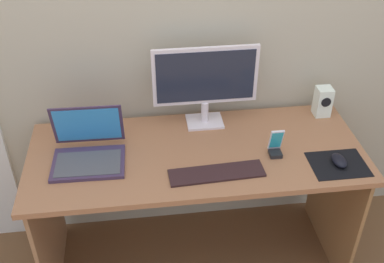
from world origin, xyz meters
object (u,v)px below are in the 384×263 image
at_px(monitor, 205,82).
at_px(keyboard_external, 217,173).
at_px(phone_in_dock, 276,146).
at_px(mouse, 339,160).
at_px(laptop, 88,150).
at_px(speaker_right, 323,101).

relative_size(monitor, keyboard_external, 1.21).
bearing_deg(phone_in_dock, keyboard_external, -160.37).
xyz_separation_m(keyboard_external, mouse, (0.55, -0.00, 0.02)).
xyz_separation_m(monitor, phone_in_dock, (0.28, -0.30, -0.19)).
xyz_separation_m(mouse, phone_in_dock, (-0.26, 0.10, 0.03)).
bearing_deg(laptop, keyboard_external, -17.91).
xyz_separation_m(monitor, speaker_right, (0.61, 0.00, -0.16)).
distance_m(speaker_right, keyboard_external, 0.74).
xyz_separation_m(monitor, keyboard_external, (-0.01, -0.40, -0.23)).
xyz_separation_m(monitor, laptop, (-0.56, -0.22, -0.19)).
distance_m(monitor, keyboard_external, 0.46).
relative_size(monitor, phone_in_dock, 3.68).
bearing_deg(mouse, keyboard_external, 177.36).
distance_m(keyboard_external, mouse, 0.55).
distance_m(monitor, speaker_right, 0.63).
height_order(monitor, phone_in_dock, monitor).
xyz_separation_m(laptop, phone_in_dock, (0.84, -0.08, 0.00)).
distance_m(laptop, phone_in_dock, 0.85).
bearing_deg(laptop, mouse, -9.31).
height_order(speaker_right, phone_in_dock, speaker_right).
height_order(keyboard_external, phone_in_dock, phone_in_dock).
bearing_deg(keyboard_external, laptop, 159.40).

